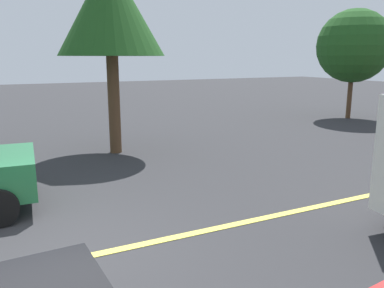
{
  "coord_description": "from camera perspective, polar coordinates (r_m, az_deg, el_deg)",
  "views": [
    {
      "loc": [
        -0.43,
        -5.22,
        2.74
      ],
      "look_at": [
        2.48,
        0.65,
        1.31
      ],
      "focal_mm": 37.06,
      "sensor_mm": 36.0,
      "label": 1
    }
  ],
  "objects": [
    {
      "name": "tree_centre_verge",
      "position": [
        11.67,
        -11.71,
        18.59
      ],
      "size": [
        2.95,
        2.95,
        5.4
      ],
      "color": "#513823",
      "rests_on": "ground_plane"
    },
    {
      "name": "tree_left_verge",
      "position": [
        19.48,
        22.26,
        12.91
      ],
      "size": [
        3.23,
        3.23,
        4.85
      ],
      "color": "#513823",
      "rests_on": "ground_plane"
    },
    {
      "name": "ground_plane",
      "position": [
        5.91,
        -19.88,
        -16.06
      ],
      "size": [
        80.0,
        80.0,
        0.0
      ],
      "primitive_type": "plane",
      "color": "#2D2D30"
    },
    {
      "name": "lane_marking_centre",
      "position": [
        6.82,
        6.49,
        -11.37
      ],
      "size": [
        28.0,
        0.16,
        0.01
      ],
      "primitive_type": "cube",
      "color": "#E0D14C"
    }
  ]
}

